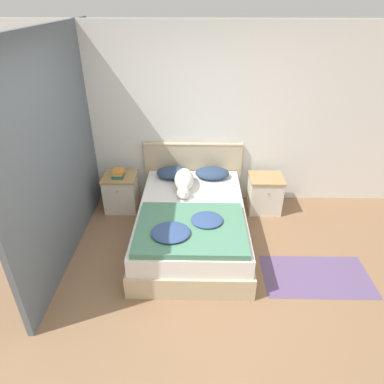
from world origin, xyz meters
TOP-DOWN VIEW (x-y plane):
  - ground_plane at (0.00, 0.00)m, footprint 16.00×16.00m
  - wall_back at (0.00, 2.13)m, footprint 9.00×0.06m
  - wall_side_left at (-1.56, 1.05)m, footprint 0.06×3.10m
  - bed at (-0.06, 1.00)m, footprint 1.37×2.07m
  - headboard at (-0.06, 2.06)m, footprint 1.45×0.06m
  - nightstand_left at (-1.12, 1.76)m, footprint 0.48×0.44m
  - nightstand_right at (0.99, 1.76)m, footprint 0.48×0.44m
  - pillow_left at (-0.34, 1.81)m, footprint 0.49×0.35m
  - pillow_right at (0.22, 1.81)m, footprint 0.49×0.35m
  - quilt at (-0.07, 0.50)m, footprint 1.21×0.99m
  - dog at (-0.18, 1.48)m, footprint 0.26×0.75m
  - book_stack at (-1.12, 1.74)m, footprint 0.18×0.21m
  - rug at (1.38, 0.35)m, footprint 1.22×0.69m

SIDE VIEW (x-z plane):
  - ground_plane at x=0.00m, z-range 0.00..0.00m
  - rug at x=1.38m, z-range 0.00..0.00m
  - bed at x=-0.06m, z-range 0.00..0.50m
  - nightstand_left at x=-1.12m, z-range 0.00..0.54m
  - nightstand_right at x=0.99m, z-range 0.00..0.54m
  - headboard at x=-0.06m, z-range 0.02..0.96m
  - quilt at x=-0.07m, z-range 0.49..0.61m
  - pillow_left at x=-0.34m, z-range 0.50..0.64m
  - pillow_right at x=0.22m, z-range 0.50..0.64m
  - book_stack at x=-1.12m, z-range 0.54..0.64m
  - dog at x=-0.18m, z-range 0.50..0.73m
  - wall_back at x=0.00m, z-range 0.00..2.55m
  - wall_side_left at x=-1.56m, z-range 0.00..2.55m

